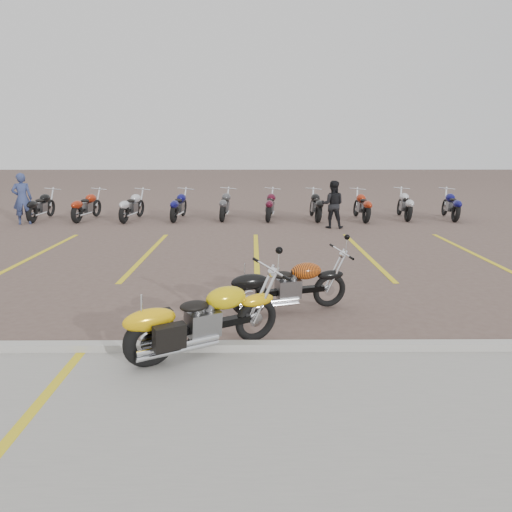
# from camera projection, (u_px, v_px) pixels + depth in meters

# --- Properties ---
(ground) EXTENTS (100.00, 100.00, 0.00)m
(ground) POSITION_uv_depth(u_px,v_px,m) (258.00, 304.00, 8.45)
(ground) COLOR brown
(ground) RESTS_ON ground
(concrete_apron) EXTENTS (60.00, 5.00, 0.01)m
(concrete_apron) POSITION_uv_depth(u_px,v_px,m) (265.00, 474.00, 4.05)
(concrete_apron) COLOR #9E9B93
(concrete_apron) RESTS_ON ground
(curb) EXTENTS (60.00, 0.18, 0.12)m
(curb) POSITION_uv_depth(u_px,v_px,m) (260.00, 347.00, 6.48)
(curb) COLOR #ADAAA3
(curb) RESTS_ON ground
(parking_stripes) EXTENTS (38.00, 5.50, 0.01)m
(parking_stripes) POSITION_uv_depth(u_px,v_px,m) (256.00, 254.00, 12.35)
(parking_stripes) COLOR gold
(parking_stripes) RESTS_ON ground
(yellow_cruiser) EXTENTS (1.90, 1.20, 0.88)m
(yellow_cruiser) POSITION_uv_depth(u_px,v_px,m) (200.00, 322.00, 6.30)
(yellow_cruiser) COLOR black
(yellow_cruiser) RESTS_ON ground
(flame_cruiser) EXTENTS (1.91, 0.70, 0.81)m
(flame_cruiser) POSITION_uv_depth(u_px,v_px,m) (287.00, 288.00, 7.95)
(flame_cruiser) COLOR black
(flame_cruiser) RESTS_ON ground
(person_a) EXTENTS (0.75, 0.63, 1.74)m
(person_a) POSITION_uv_depth(u_px,v_px,m) (22.00, 199.00, 16.90)
(person_a) COLOR navy
(person_a) RESTS_ON ground
(person_b) EXTENTS (0.85, 0.72, 1.54)m
(person_b) POSITION_uv_depth(u_px,v_px,m) (333.00, 204.00, 16.15)
(person_b) COLOR black
(person_b) RESTS_ON ground
(bg_bike_row) EXTENTS (15.60, 2.03, 1.10)m
(bg_bike_row) POSITION_uv_depth(u_px,v_px,m) (246.00, 205.00, 17.98)
(bg_bike_row) COLOR black
(bg_bike_row) RESTS_ON ground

